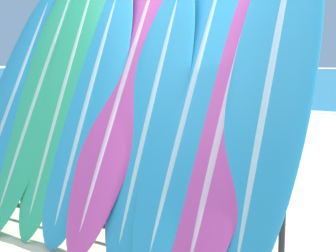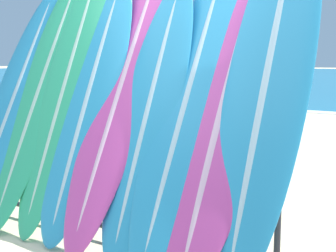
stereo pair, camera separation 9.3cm
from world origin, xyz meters
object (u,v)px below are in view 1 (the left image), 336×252
surfboard_slot_8 (271,84)px  surfboard_slot_5 (151,114)px  surfboard_slot_2 (67,85)px  person_far_left (233,78)px  surfboard_slot_3 (89,105)px  surfboard_slot_4 (124,90)px  surfboard_rack (112,188)px  surfboard_slot_0 (14,99)px  surfboard_slot_6 (190,104)px  surfboard_slot_1 (41,89)px  surfboard_slot_7 (223,127)px

surfboard_slot_8 → surfboard_slot_5: bearing=-173.4°
surfboard_slot_2 → person_far_left: size_ratio=1.32×
surfboard_slot_3 → surfboard_slot_4: (0.29, 0.08, 0.12)m
person_far_left → surfboard_slot_2: bearing=23.4°
surfboard_slot_4 → surfboard_slot_8: surfboard_slot_8 is taller
surfboard_slot_5 → surfboard_slot_2: bearing=175.1°
surfboard_slot_3 → person_far_left: 6.99m
surfboard_slot_8 → surfboard_rack: bearing=-171.4°
surfboard_slot_4 → surfboard_slot_0: bearing=-177.4°
surfboard_rack → surfboard_slot_4: (0.00, 0.17, 0.73)m
surfboard_slot_8 → person_far_left: (-3.22, 6.67, -0.26)m
surfboard_slot_0 → surfboard_slot_6: (1.77, 0.02, 0.04)m
surfboard_rack → surfboard_slot_1: surfboard_slot_1 is taller
surfboard_slot_4 → surfboard_slot_7: (0.87, -0.10, -0.21)m
surfboard_slot_4 → surfboard_slot_8: bearing=0.3°
surfboard_slot_0 → surfboard_slot_7: surfboard_slot_0 is taller
surfboard_slot_0 → surfboard_slot_2: (0.60, 0.04, 0.14)m
surfboard_rack → surfboard_slot_3: 0.68m
surfboard_slot_5 → surfboard_slot_4: bearing=163.7°
surfboard_slot_0 → surfboard_slot_2: 0.62m
surfboard_slot_5 → surfboard_slot_7: 0.57m
surfboard_slot_0 → surfboard_slot_7: bearing=-1.3°
surfboard_rack → surfboard_slot_4: 0.75m
surfboard_slot_2 → surfboard_slot_7: surfboard_slot_2 is taller
surfboard_slot_6 → surfboard_slot_8: 0.58m
surfboard_slot_3 → surfboard_slot_8: bearing=3.5°
surfboard_slot_2 → surfboard_slot_5: surfboard_slot_2 is taller
surfboard_slot_1 → person_far_left: surfboard_slot_1 is taller
surfboard_slot_2 → surfboard_slot_7: size_ratio=1.24×
surfboard_slot_2 → surfboard_slot_4: (0.58, 0.01, -0.02)m
surfboard_slot_4 → surfboard_slot_6: 0.60m
surfboard_slot_2 → person_far_left: 6.86m
surfboard_slot_2 → surfboard_slot_6: 1.17m
surfboard_slot_3 → surfboard_slot_4: surfboard_slot_4 is taller
surfboard_slot_2 → surfboard_slot_4: bearing=1.5°
surfboard_slot_3 → surfboard_slot_7: 1.17m
surfboard_slot_4 → person_far_left: bearing=107.2°
surfboard_slot_1 → surfboard_slot_3: size_ratio=1.10×
surfboard_slot_3 → surfboard_slot_4: 0.33m
surfboard_slot_5 → surfboard_slot_8: bearing=6.6°
surfboard_slot_1 → surfboard_slot_7: 1.77m
surfboard_slot_5 → surfboard_slot_8: 0.88m
surfboard_slot_5 → surfboard_slot_8: (0.84, 0.10, 0.23)m
surfboard_slot_1 → surfboard_slot_3: (0.60, -0.07, -0.10)m
surfboard_slot_7 → surfboard_slot_1: bearing=177.1°
surfboard_slot_0 → surfboard_slot_3: (0.89, -0.03, -0.01)m
surfboard_slot_0 → surfboard_slot_7: 2.06m
surfboard_slot_1 → surfboard_slot_8: surfboard_slot_8 is taller
surfboard_slot_4 → person_far_left: (-2.07, 6.68, -0.18)m
surfboard_slot_4 → surfboard_rack: bearing=-90.1°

